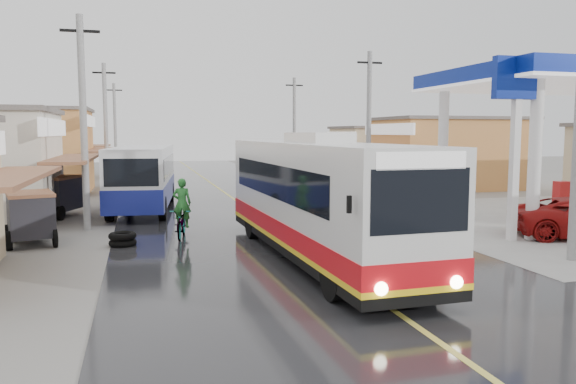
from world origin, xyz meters
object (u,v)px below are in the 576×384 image
at_px(tricycle_near, 30,215).
at_px(tyre_stack, 123,239).
at_px(coach_bus, 316,199).
at_px(cyclist, 182,218).
at_px(tricycle_far, 57,194).
at_px(second_bus, 143,177).

xyz_separation_m(tricycle_near, tyre_stack, (2.94, -1.10, -0.77)).
distance_m(coach_bus, cyclist, 5.66).
bearing_deg(tricycle_near, tyre_stack, -34.94).
height_order(coach_bus, cyclist, coach_bus).
relative_size(cyclist, tricycle_far, 0.78).
height_order(coach_bus, tricycle_far, coach_bus).
xyz_separation_m(second_bus, tricycle_near, (-3.70, -7.39, -0.63)).
bearing_deg(tricycle_far, second_bus, 38.47).
relative_size(cyclist, tricycle_near, 0.89).
xyz_separation_m(cyclist, tyre_stack, (-1.99, -0.94, -0.47)).
distance_m(tricycle_far, tyre_stack, 7.97).
bearing_deg(tricycle_near, second_bus, 48.91).
distance_m(second_bus, tricycle_near, 8.29).
distance_m(tricycle_near, tyre_stack, 3.23).
height_order(cyclist, tricycle_near, cyclist).
xyz_separation_m(coach_bus, tricycle_near, (-8.52, 4.40, -0.78)).
height_order(tricycle_far, tyre_stack, tricycle_far).
height_order(second_bus, tricycle_far, second_bus).
bearing_deg(tricycle_far, cyclist, -30.98).
bearing_deg(tricycle_near, tricycle_far, 75.43).
height_order(cyclist, tyre_stack, cyclist).
bearing_deg(tricycle_far, tyre_stack, -46.71).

